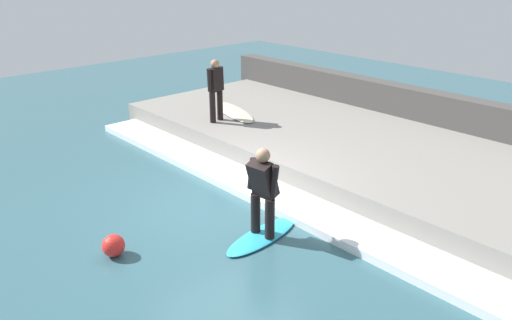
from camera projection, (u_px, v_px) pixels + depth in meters
ground_plane at (224, 206)px, 9.21m from camera, size 28.00×28.00×0.00m
concrete_ledge at (343, 147)px, 11.34m from camera, size 4.40×11.52×0.52m
back_wall at (404, 111)px, 12.74m from camera, size 0.50×12.10×1.27m
wave_foam_crest at (259, 189)px, 9.74m from camera, size 0.89×10.94×0.15m
surfboard_riding at (262, 236)px, 8.18m from camera, size 1.67×0.68×0.06m
surfer_riding at (263, 188)px, 7.85m from camera, size 0.44×0.63×1.51m
surfer_waiting_near at (216, 87)px, 12.00m from camera, size 0.51×0.29×1.52m
surfboard_waiting_near at (235, 112)px, 12.94m from camera, size 1.22×2.14×0.06m
marker_buoy at (113, 246)px, 7.63m from camera, size 0.35×0.35×0.35m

